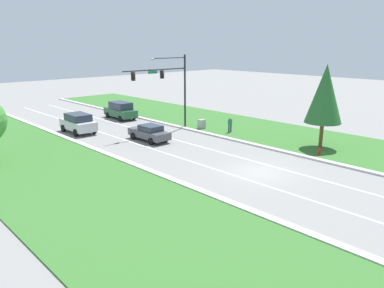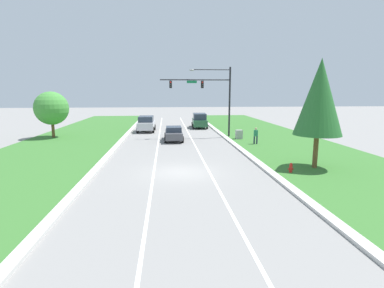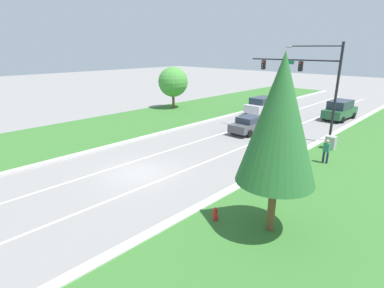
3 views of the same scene
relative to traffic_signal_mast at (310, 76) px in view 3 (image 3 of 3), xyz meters
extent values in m
plane|color=gray|center=(-3.92, -14.62, -5.21)|extent=(160.00, 160.00, 0.00)
cube|color=beige|center=(1.73, -14.62, -5.14)|extent=(0.50, 90.00, 0.15)
cube|color=beige|center=(-9.57, -14.62, -5.14)|extent=(0.50, 90.00, 0.15)
cube|color=#38702D|center=(6.98, -14.62, -5.17)|extent=(10.00, 90.00, 0.08)
cube|color=#38702D|center=(-14.82, -14.62, -5.17)|extent=(10.00, 90.00, 0.08)
cube|color=white|center=(-5.72, -14.62, -5.21)|extent=(0.14, 81.00, 0.01)
cube|color=white|center=(-2.12, -14.62, -5.21)|extent=(0.14, 81.00, 0.01)
cylinder|color=black|center=(2.24, 0.01, -1.31)|extent=(0.20, 0.20, 7.81)
cylinder|color=black|center=(-1.63, 0.01, 1.19)|extent=(7.74, 0.12, 0.12)
cube|color=#147042|center=(-2.01, 0.01, 0.97)|extent=(1.10, 0.04, 0.28)
cylinder|color=black|center=(0.11, 0.01, 2.28)|extent=(4.26, 0.09, 0.09)
ellipsoid|color=gray|center=(-2.01, 0.01, 2.23)|extent=(0.56, 0.28, 0.20)
cube|color=black|center=(-0.85, 0.01, 0.69)|extent=(0.28, 0.32, 0.80)
sphere|color=red|center=(-0.85, -0.16, 0.92)|extent=(0.16, 0.16, 0.16)
sphere|color=#2D2D2D|center=(-0.85, -0.16, 0.69)|extent=(0.16, 0.16, 0.16)
sphere|color=#2D2D2D|center=(-0.85, -0.16, 0.46)|extent=(0.16, 0.16, 0.16)
cube|color=black|center=(-4.34, 0.01, 0.69)|extent=(0.28, 0.32, 0.80)
sphere|color=red|center=(-4.34, -0.16, 0.92)|extent=(0.16, 0.16, 0.16)
sphere|color=#2D2D2D|center=(-4.34, -0.16, 0.69)|extent=(0.16, 0.16, 0.16)
sphere|color=#2D2D2D|center=(-4.34, -0.16, 0.46)|extent=(0.16, 0.16, 0.16)
cube|color=#235633|center=(-0.12, 9.20, -4.45)|extent=(2.18, 5.00, 0.86)
cube|color=#283342|center=(-0.12, 9.08, -3.59)|extent=(1.89, 3.03, 0.86)
cylinder|color=black|center=(0.91, 10.68, -4.88)|extent=(0.27, 0.67, 0.66)
cylinder|color=black|center=(-1.00, 10.77, -4.88)|extent=(0.27, 0.67, 0.66)
cylinder|color=black|center=(0.77, 7.63, -4.88)|extent=(0.27, 0.67, 0.66)
cylinder|color=black|center=(-1.14, 7.72, -4.88)|extent=(0.27, 0.67, 0.66)
cube|color=#4C4C51|center=(-4.11, -1.92, -4.55)|extent=(1.76, 4.56, 0.67)
cube|color=#283342|center=(-4.11, -2.19, -3.95)|extent=(1.58, 2.05, 0.52)
cylinder|color=black|center=(-3.26, -0.51, -4.89)|extent=(0.24, 0.66, 0.66)
cylinder|color=black|center=(-4.97, -0.51, -4.89)|extent=(0.24, 0.66, 0.66)
cylinder|color=black|center=(-3.25, -3.33, -4.89)|extent=(0.24, 0.66, 0.66)
cylinder|color=black|center=(-4.96, -3.33, -4.89)|extent=(0.24, 0.66, 0.66)
cube|color=silver|center=(-7.47, 5.69, -4.38)|extent=(2.09, 4.67, 0.91)
cube|color=#283342|center=(-7.47, 5.57, -3.57)|extent=(1.86, 2.81, 0.70)
cylinder|color=black|center=(-6.46, 7.10, -4.84)|extent=(0.25, 0.76, 0.76)
cylinder|color=black|center=(-8.43, 7.14, -4.84)|extent=(0.25, 0.76, 0.76)
cylinder|color=black|center=(-6.51, 4.23, -4.84)|extent=(0.25, 0.76, 0.76)
cylinder|color=black|center=(-8.48, 4.27, -4.84)|extent=(0.25, 0.76, 0.76)
cube|color=#9E9E99|center=(2.97, -1.83, -4.69)|extent=(0.70, 0.60, 1.04)
cylinder|color=#232842|center=(3.69, -5.09, -4.79)|extent=(0.14, 0.14, 0.84)
cylinder|color=#232842|center=(3.95, -5.12, -4.79)|extent=(0.14, 0.14, 0.84)
cube|color=#287556|center=(3.82, -5.11, -4.07)|extent=(0.41, 0.27, 0.60)
sphere|color=tan|center=(3.82, -5.11, -3.63)|extent=(0.22, 0.22, 0.22)
cylinder|color=red|center=(2.99, -15.51, -4.94)|extent=(0.20, 0.20, 0.55)
sphere|color=red|center=(2.99, -15.51, -4.60)|extent=(0.18, 0.18, 0.18)
cylinder|color=red|center=(2.87, -15.51, -4.91)|extent=(0.10, 0.09, 0.09)
cylinder|color=red|center=(3.11, -15.51, -4.91)|extent=(0.10, 0.09, 0.09)
cylinder|color=brown|center=(5.10, -14.46, -4.06)|extent=(0.32, 0.32, 2.31)
cone|color=#28662D|center=(5.10, -14.46, -0.42)|extent=(3.11, 3.11, 4.97)
cylinder|color=brown|center=(-17.48, 0.98, -4.24)|extent=(0.32, 0.32, 1.95)
sphere|color=#47933D|center=(-17.48, 0.98, -1.89)|extent=(3.66, 3.66, 3.66)
camera|label=1|loc=(-24.72, -29.76, 3.63)|focal=35.00mm
camera|label=2|loc=(-4.86, -33.37, -0.04)|focal=28.00mm
camera|label=3|loc=(10.27, -24.61, 2.16)|focal=28.00mm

